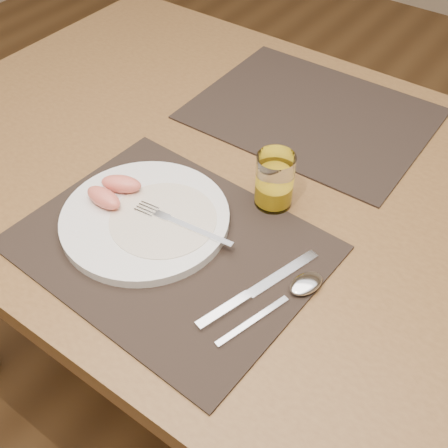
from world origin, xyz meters
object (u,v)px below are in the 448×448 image
table (258,211)px  juice_glass (274,183)px  placemat_near (170,245)px  placemat_far (311,114)px  plate (145,219)px  fork (175,221)px  spoon (298,289)px  knife (249,295)px

table → juice_glass: bearing=-38.7°
placemat_near → juice_glass: (0.08, 0.18, 0.04)m
placemat_far → plate: plate is taller
placemat_near → plate: 0.07m
table → fork: 0.22m
placemat_near → plate: plate is taller
table → juice_glass: 0.15m
spoon → juice_glass: (-0.13, 0.14, 0.04)m
fork → juice_glass: bearing=58.0°
table → knife: knife is taller
placemat_far → spoon: (0.21, -0.40, 0.01)m
plate → knife: size_ratio=1.25×
placemat_near → spoon: size_ratio=2.37×
knife → spoon: spoon is taller
fork → juice_glass: juice_glass is taller
fork → placemat_far: bearing=88.1°
fork → knife: size_ratio=0.81×
table → fork: size_ratio=7.99×
knife → plate: bearing=173.7°
table → placemat_near: 0.24m
placemat_near → placemat_far: (-0.00, 0.44, 0.00)m
placemat_far → knife: (0.16, -0.45, 0.00)m
placemat_far → plate: bearing=-98.4°
fork → knife: 0.17m
placemat_far → fork: fork is taller
plate → juice_glass: 0.22m
spoon → knife: bearing=-137.5°
placemat_near → knife: 0.16m
fork → spoon: (0.22, 0.01, -0.01)m
table → plate: (-0.08, -0.21, 0.10)m
table → plate: plate is taller
plate → knife: bearing=-6.3°
spoon → juice_glass: bearing=133.5°
fork → juice_glass: 0.17m
plate → juice_glass: (0.14, 0.16, 0.03)m
placemat_near → knife: (0.15, -0.01, 0.00)m
knife → spoon: size_ratio=1.14×
placemat_near → placemat_far: same height
table → placemat_far: placemat_far is taller
table → knife: 0.28m
plate → juice_glass: bearing=49.0°
placemat_far → plate: (-0.06, -0.43, 0.01)m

